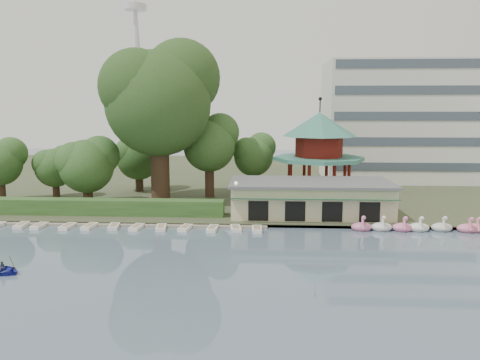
# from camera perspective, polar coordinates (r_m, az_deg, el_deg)

# --- Properties ---
(ground_plane) EXTENTS (220.00, 220.00, 0.00)m
(ground_plane) POSITION_cam_1_polar(r_m,az_deg,el_deg) (34.67, -5.03, -12.84)
(ground_plane) COLOR slate
(ground_plane) RESTS_ON ground
(shore) EXTENTS (220.00, 70.00, 0.40)m
(shore) POSITION_cam_1_polar(r_m,az_deg,el_deg) (84.94, -0.12, 0.35)
(shore) COLOR #424930
(shore) RESTS_ON ground
(embankment) EXTENTS (220.00, 0.60, 0.30)m
(embankment) POSITION_cam_1_polar(r_m,az_deg,el_deg) (50.99, -2.30, -5.50)
(embankment) COLOR gray
(embankment) RESTS_ON ground
(dock) EXTENTS (34.00, 1.60, 0.24)m
(dock) POSITION_cam_1_polar(r_m,az_deg,el_deg) (53.36, -15.30, -5.19)
(dock) COLOR gray
(dock) RESTS_ON ground
(boathouse) EXTENTS (18.60, 9.39, 3.90)m
(boathouse) POSITION_cam_1_polar(r_m,az_deg,el_deg) (55.10, 8.57, -2.13)
(boathouse) COLOR beige
(boathouse) RESTS_ON shore
(pavilion) EXTENTS (12.40, 12.40, 13.50)m
(pavilion) POSITION_cam_1_polar(r_m,az_deg,el_deg) (64.51, 9.60, 4.03)
(pavilion) COLOR beige
(pavilion) RESTS_ON shore
(office_building) EXTENTS (38.00, 18.00, 20.00)m
(office_building) POSITION_cam_1_polar(r_m,az_deg,el_deg) (85.63, 22.28, 6.17)
(office_building) COLOR silver
(office_building) RESTS_ON shore
(broadcast_tower) EXTENTS (8.00, 8.00, 96.00)m
(broadcast_tower) POSITION_cam_1_polar(r_m,az_deg,el_deg) (179.35, -12.50, 15.47)
(broadcast_tower) COLOR silver
(broadcast_tower) RESTS_ON ground
(hedge) EXTENTS (30.00, 2.00, 1.80)m
(hedge) POSITION_cam_1_polar(r_m,az_deg,el_deg) (57.12, -17.18, -3.14)
(hedge) COLOR #355D28
(hedge) RESTS_ON shore
(lamp_post) EXTENTS (0.36, 0.36, 4.28)m
(lamp_post) POSITION_cam_1_polar(r_m,az_deg,el_deg) (51.84, -0.49, -1.64)
(lamp_post) COLOR black
(lamp_post) RESTS_ON shore
(big_tree) EXTENTS (14.88, 13.87, 21.24)m
(big_tree) POSITION_cam_1_polar(r_m,az_deg,el_deg) (61.60, -9.74, 10.17)
(big_tree) COLOR #3A281C
(big_tree) RESTS_ON shore
(small_trees) EXTENTS (39.29, 16.81, 11.61)m
(small_trees) POSITION_cam_1_polar(r_m,az_deg,el_deg) (65.82, -12.49, 3.02)
(small_trees) COLOR #3A281C
(small_trees) RESTS_ON shore
(swan_boats) EXTENTS (21.70, 2.07, 1.92)m
(swan_boats) POSITION_cam_1_polar(r_m,az_deg,el_deg) (53.64, 24.50, -5.31)
(swan_boats) COLOR pink
(swan_boats) RESTS_ON ground
(moored_rowboats) EXTENTS (32.26, 2.72, 0.36)m
(moored_rowboats) POSITION_cam_1_polar(r_m,az_deg,el_deg) (51.85, -15.17, -5.53)
(moored_rowboats) COLOR white
(moored_rowboats) RESTS_ON ground
(rowboat_with_passengers) EXTENTS (5.50, 4.51, 2.01)m
(rowboat_with_passengers) POSITION_cam_1_polar(r_m,az_deg,el_deg) (41.44, -27.22, -9.41)
(rowboat_with_passengers) COLOR #272FA4
(rowboat_with_passengers) RESTS_ON ground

